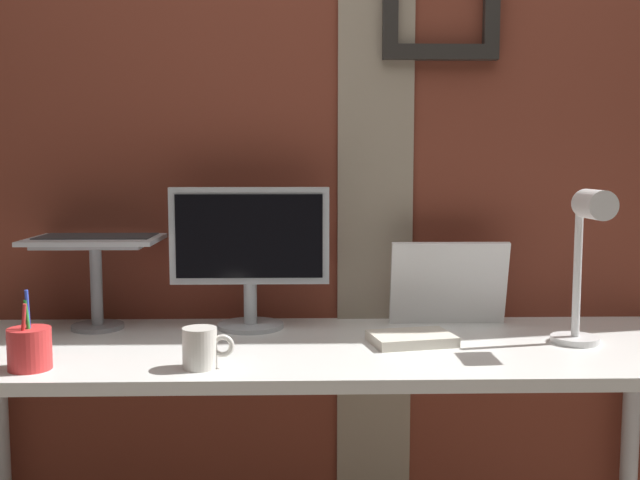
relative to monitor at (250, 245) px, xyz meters
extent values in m
cube|color=brown|center=(0.32, 0.18, 0.36)|extent=(3.29, 0.12, 2.69)
cube|color=gray|center=(0.35, 0.12, 0.36)|extent=(0.21, 0.01, 2.69)
cube|color=black|center=(0.53, 0.10, 0.53)|extent=(0.32, 0.03, 0.04)
cube|color=black|center=(0.39, 0.10, 0.66)|extent=(0.04, 0.03, 0.23)
cube|color=black|center=(0.67, 0.10, 0.66)|extent=(0.04, 0.03, 0.23)
cube|color=white|center=(0.19, -0.19, -0.24)|extent=(1.93, 0.61, 0.03)
cylinder|color=#B2B2B7|center=(-0.72, 0.06, -0.62)|extent=(0.05, 0.05, 0.73)
cylinder|color=#B2B2B7|center=(1.09, 0.06, -0.62)|extent=(0.05, 0.05, 0.73)
cylinder|color=#ADB2B7|center=(0.00, 0.00, -0.22)|extent=(0.18, 0.18, 0.01)
cylinder|color=#ADB2B7|center=(0.00, 0.00, -0.16)|extent=(0.04, 0.04, 0.11)
cube|color=#ADB2B7|center=(0.00, 0.00, 0.03)|extent=(0.43, 0.04, 0.26)
cube|color=black|center=(0.00, -0.02, 0.03)|extent=(0.39, 0.00, 0.22)
cylinder|color=gray|center=(-0.42, 0.00, -0.22)|extent=(0.14, 0.14, 0.01)
cylinder|color=gray|center=(-0.42, 0.00, -0.11)|extent=(0.03, 0.03, 0.22)
cube|color=gray|center=(-0.42, 0.00, 0.00)|extent=(0.28, 0.22, 0.01)
cube|color=#ADB2B7|center=(-0.42, 0.00, 0.02)|extent=(0.34, 0.25, 0.01)
cube|color=#2D2D30|center=(-0.42, 0.02, 0.02)|extent=(0.30, 0.16, 0.00)
cube|color=#ADB2B7|center=(-0.42, 0.14, 0.14)|extent=(0.34, 0.04, 0.24)
cube|color=black|center=(-0.42, 0.14, 0.14)|extent=(0.31, 0.03, 0.21)
cube|color=white|center=(0.55, 0.03, -0.11)|extent=(0.32, 0.07, 0.24)
cylinder|color=white|center=(0.82, -0.19, -0.22)|extent=(0.12, 0.12, 0.02)
cylinder|color=white|center=(0.82, -0.19, -0.03)|extent=(0.02, 0.02, 0.36)
cylinder|color=white|center=(0.82, -0.28, 0.12)|extent=(0.07, 0.11, 0.07)
cylinder|color=red|center=(-0.45, -0.39, -0.18)|extent=(0.09, 0.09, 0.09)
cylinder|color=green|center=(-0.45, -0.40, -0.15)|extent=(0.02, 0.01, 0.14)
cylinder|color=red|center=(-0.46, -0.41, -0.15)|extent=(0.03, 0.01, 0.14)
cylinder|color=blue|center=(-0.45, -0.39, -0.14)|extent=(0.01, 0.02, 0.17)
cylinder|color=silver|center=(-0.08, -0.39, -0.18)|extent=(0.08, 0.08, 0.09)
torus|color=silver|center=(-0.03, -0.39, -0.18)|extent=(0.05, 0.01, 0.05)
cube|color=silver|center=(0.41, -0.19, -0.22)|extent=(0.22, 0.18, 0.03)
camera|label=1|loc=(0.14, -1.96, 0.22)|focal=41.04mm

